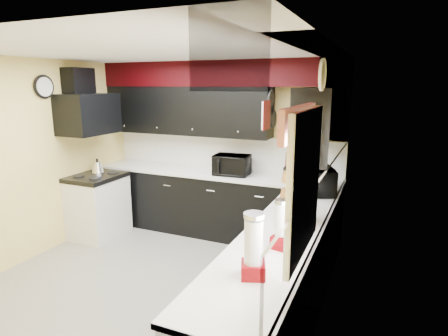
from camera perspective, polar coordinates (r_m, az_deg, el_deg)
name	(u,v)px	position (r m, az deg, el deg)	size (l,w,h in m)	color
ground	(158,280)	(4.52, -9.98, -16.41)	(3.60, 3.60, 0.00)	gray
wall_back	(222,148)	(5.62, -0.33, 3.10)	(3.60, 0.06, 2.50)	#E0C666
wall_right	(326,192)	(3.42, 15.26, -3.58)	(0.06, 3.60, 2.50)	#E0C666
wall_left	(33,160)	(5.28, -27.07, 1.08)	(0.06, 3.60, 2.50)	#E0C666
ceiling	(149,51)	(3.97, -11.40, 17.01)	(3.60, 3.60, 0.06)	white
cab_back	(214,204)	(5.54, -1.58, -5.56)	(3.60, 0.60, 0.90)	black
cab_right	(281,284)	(3.51, 8.64, -17.03)	(0.60, 3.00, 0.90)	black
counter_back	(213,173)	(5.41, -1.61, -0.83)	(3.62, 0.64, 0.04)	white
counter_right	(283,234)	(3.31, 8.91, -9.93)	(0.64, 3.02, 0.04)	white
splash_back	(222,152)	(5.62, -0.37, 2.48)	(3.60, 0.02, 0.50)	white
splash_right	(324,199)	(3.44, 15.03, -4.53)	(0.02, 3.60, 0.50)	white
upper_back	(186,111)	(5.62, -5.80, 8.69)	(2.60, 0.35, 0.70)	black
upper_right	(325,120)	(4.23, 15.17, 7.04)	(0.35, 1.80, 0.70)	black
soffit_back	(217,74)	(5.38, -1.15, 14.17)	(3.60, 0.36, 0.35)	black
soffit_right	(307,66)	(3.15, 12.57, 14.98)	(0.36, 3.24, 0.35)	black
stove	(98,208)	(5.76, -18.59, -5.74)	(0.60, 0.75, 0.86)	white
cooktop	(96,177)	(5.64, -18.92, -1.29)	(0.62, 0.77, 0.06)	black
hood	(88,114)	(5.54, -19.96, 7.74)	(0.50, 0.78, 0.55)	black
hood_duct	(79,83)	(5.61, -21.28, 12.00)	(0.24, 0.40, 0.40)	black
window	(305,183)	(2.49, 12.21, -2.31)	(0.03, 0.86, 0.96)	white
valance	(299,121)	(2.43, 11.37, 6.97)	(0.04, 0.88, 0.20)	red
pan_top	(271,98)	(5.02, 7.20, 10.48)	(0.03, 0.22, 0.40)	black
pan_mid	(268,118)	(4.92, 6.69, 7.53)	(0.03, 0.28, 0.46)	black
pan_low	(273,119)	(5.17, 7.53, 7.41)	(0.03, 0.24, 0.42)	black
cut_board	(266,115)	(4.79, 6.39, 8.01)	(0.03, 0.26, 0.35)	white
baskets	(295,195)	(3.54, 10.82, -4.02)	(0.27, 0.27, 0.50)	brown
clock	(44,87)	(5.33, -25.75, 11.09)	(0.03, 0.30, 0.30)	black
deco_plate	(322,75)	(2.95, 14.77, 13.59)	(0.03, 0.24, 0.24)	white
toaster_oven	(232,165)	(5.22, 1.16, 0.47)	(0.48, 0.40, 0.28)	black
microwave	(317,180)	(4.49, 13.94, -1.82)	(0.54, 0.37, 0.30)	black
utensil_crock	(288,175)	(5.03, 9.75, -1.00)	(0.13, 0.13, 0.14)	white
knife_block	(288,173)	(5.02, 9.77, -0.75)	(0.09, 0.12, 0.19)	black
kettle	(97,167)	(5.77, -18.72, 0.15)	(0.18, 0.18, 0.16)	silver
dispenser_a	(281,226)	(2.93, 8.75, -8.80)	(0.13, 0.13, 0.36)	#610409
dispenser_b	(253,247)	(2.48, 4.51, -11.89)	(0.16, 0.16, 0.42)	maroon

